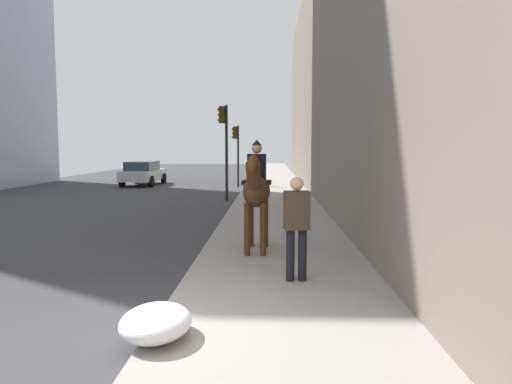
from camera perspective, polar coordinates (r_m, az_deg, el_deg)
sidewalk_slab at (r=6.10m, az=3.72°, el=-16.21°), size 120.00×3.33×0.12m
mounted_horse_near at (r=10.04m, az=0.04°, el=0.29°), size 2.15×0.62×2.32m
pedestrian_greeting at (r=7.90m, az=4.78°, el=-3.46°), size 0.31×0.43×1.70m
car_near_lane at (r=30.07m, az=-13.06°, el=2.22°), size 4.60×2.05×1.44m
traffic_light_near_curb at (r=20.65m, az=-3.72°, el=6.40°), size 0.20×0.44×4.05m
traffic_light_far_curb at (r=28.16m, az=-2.30°, el=5.43°), size 0.20×0.44×3.52m
snow_pile_near at (r=5.85m, az=-11.66°, el=-14.73°), size 1.05×0.81×0.36m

